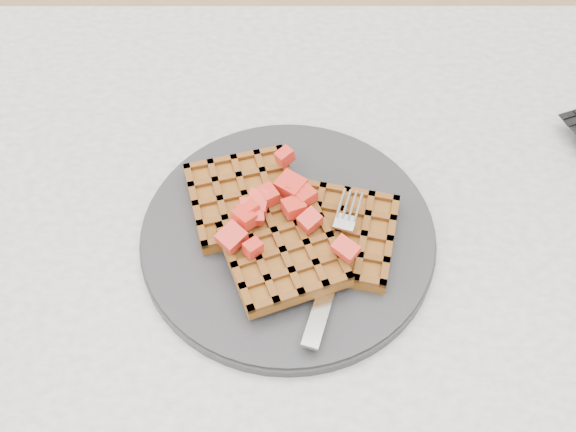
{
  "coord_description": "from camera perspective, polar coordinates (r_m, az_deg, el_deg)",
  "views": [
    {
      "loc": [
        -0.13,
        -0.36,
        1.3
      ],
      "look_at": [
        -0.13,
        0.01,
        0.79
      ],
      "focal_mm": 40.0,
      "sensor_mm": 36.0,
      "label": 1
    }
  ],
  "objects": [
    {
      "name": "waffles",
      "position": [
        0.64,
        0.02,
        -0.95
      ],
      "size": [
        0.23,
        0.21,
        0.03
      ],
      "color": "brown",
      "rests_on": "plate"
    },
    {
      "name": "plate",
      "position": [
        0.66,
        0.0,
        -1.65
      ],
      "size": [
        0.3,
        0.3,
        0.02
      ],
      "primitive_type": "cylinder",
      "color": "black",
      "rests_on": "table"
    },
    {
      "name": "table",
      "position": [
        0.77,
        9.92,
        -7.31
      ],
      "size": [
        1.2,
        0.8,
        0.75
      ],
      "color": "beige",
      "rests_on": "ground"
    },
    {
      "name": "strawberry_pile",
      "position": [
        0.62,
        0.0,
        0.76
      ],
      "size": [
        0.15,
        0.15,
        0.02
      ],
      "primitive_type": null,
      "color": "#A8130D",
      "rests_on": "waffles"
    },
    {
      "name": "fork",
      "position": [
        0.62,
        4.24,
        -3.94
      ],
      "size": [
        0.07,
        0.18,
        0.02
      ],
      "primitive_type": null,
      "rotation": [
        0.0,
        0.0,
        -0.29
      ],
      "color": "silver",
      "rests_on": "plate"
    }
  ]
}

